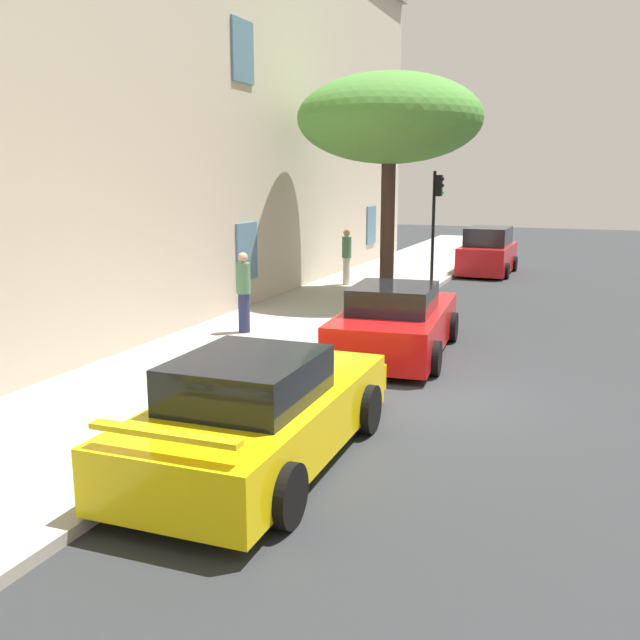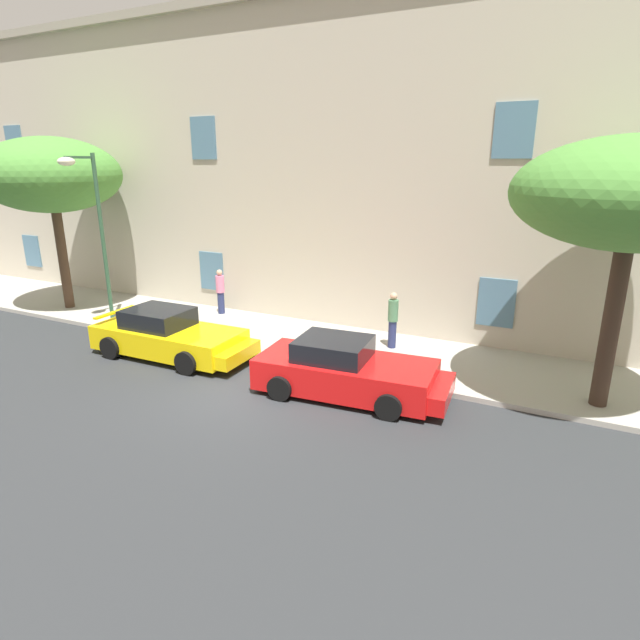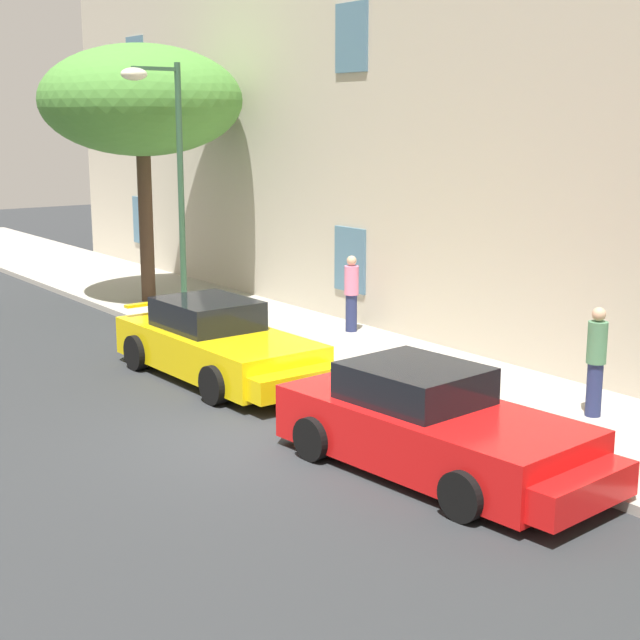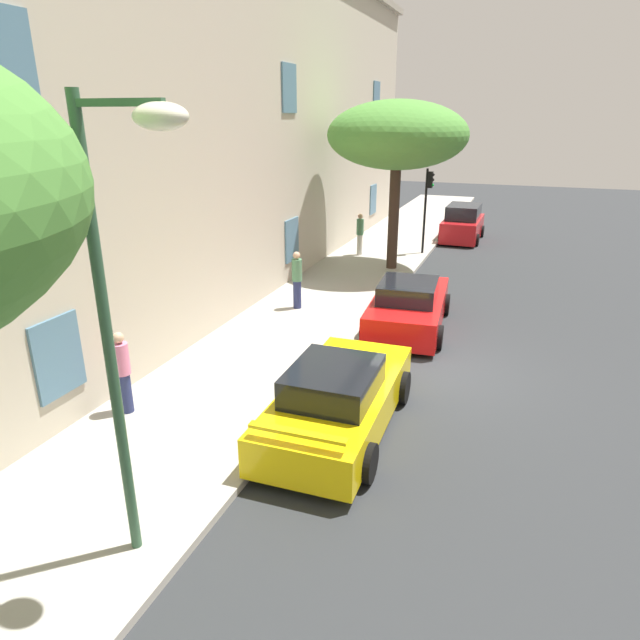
% 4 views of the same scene
% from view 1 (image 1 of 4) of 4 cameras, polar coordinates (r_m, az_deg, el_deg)
% --- Properties ---
extents(ground_plane, '(80.00, 80.00, 0.00)m').
position_cam_1_polar(ground_plane, '(11.73, 8.29, -6.05)').
color(ground_plane, '#2B2D30').
extents(sidewalk, '(60.00, 3.94, 0.14)m').
position_cam_1_polar(sidewalk, '(13.19, -9.20, -3.76)').
color(sidewalk, '#A8A399').
rests_on(sidewalk, ground).
extents(building_facade, '(40.64, 4.51, 11.05)m').
position_cam_1_polar(building_facade, '(15.30, -23.54, 18.24)').
color(building_facade, '#BCB29E').
rests_on(building_facade, ground).
extents(sportscar_red_lead, '(5.10, 2.21, 1.45)m').
position_cam_1_polar(sportscar_red_lead, '(8.98, -4.43, -7.31)').
color(sportscar_red_lead, yellow).
rests_on(sportscar_red_lead, ground).
extents(sportscar_yellow_flank, '(5.03, 2.43, 1.45)m').
position_cam_1_polar(sportscar_yellow_flank, '(14.37, 6.33, -0.17)').
color(sportscar_yellow_flank, red).
rests_on(sportscar_yellow_flank, ground).
extents(hatchback_parked, '(3.69, 1.90, 1.71)m').
position_cam_1_polar(hatchback_parked, '(26.54, 13.50, 5.34)').
color(hatchback_parked, red).
rests_on(hatchback_parked, ground).
extents(tree_near_kerb, '(5.09, 5.09, 6.17)m').
position_cam_1_polar(tree_near_kerb, '(20.08, 5.69, 15.93)').
color(tree_near_kerb, '#38281E').
rests_on(tree_near_kerb, sidewalk).
extents(traffic_light, '(0.22, 0.36, 3.55)m').
position_cam_1_polar(traffic_light, '(22.70, 9.44, 9.04)').
color(traffic_light, black).
rests_on(traffic_light, sidewalk).
extents(pedestrian_strolling, '(0.36, 0.36, 1.76)m').
position_cam_1_polar(pedestrian_strolling, '(22.26, 2.19, 5.24)').
color(pedestrian_strolling, silver).
rests_on(pedestrian_strolling, sidewalk).
extents(pedestrian_bystander, '(0.44, 0.44, 1.77)m').
position_cam_1_polar(pedestrian_bystander, '(15.46, -6.24, 2.36)').
color(pedestrian_bystander, navy).
rests_on(pedestrian_bystander, sidewalk).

